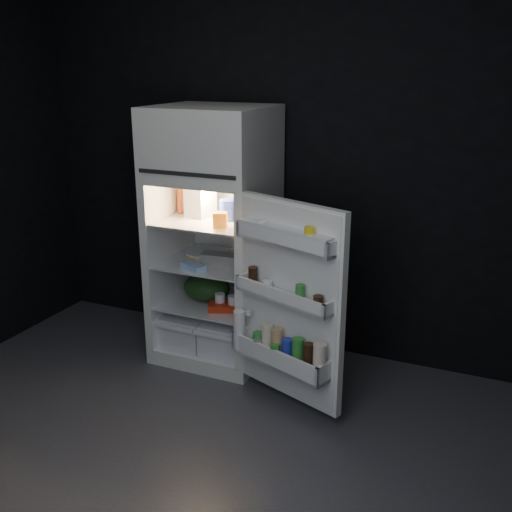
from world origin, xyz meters
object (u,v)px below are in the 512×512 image
at_px(refrigerator, 215,227).
at_px(yogurt_tray, 228,306).
at_px(fridge_door, 287,306).
at_px(milk_jug, 200,199).
at_px(egg_carton, 222,259).

relative_size(refrigerator, yogurt_tray, 6.88).
relative_size(fridge_door, milk_jug, 5.08).
xyz_separation_m(fridge_door, yogurt_tray, (-0.57, 0.35, -0.23)).
relative_size(egg_carton, yogurt_tray, 1.16).
xyz_separation_m(refrigerator, fridge_door, (0.73, -0.51, -0.27)).
bearing_deg(egg_carton, fridge_door, -39.90).
bearing_deg(egg_carton, refrigerator, 131.59).
distance_m(egg_carton, yogurt_tray, 0.33).
xyz_separation_m(fridge_door, egg_carton, (-0.64, 0.42, 0.08)).
bearing_deg(fridge_door, yogurt_tray, 148.52).
distance_m(fridge_door, milk_jug, 1.09).
distance_m(refrigerator, egg_carton, 0.23).
height_order(refrigerator, fridge_door, refrigerator).
xyz_separation_m(refrigerator, milk_jug, (-0.11, -0.01, 0.19)).
bearing_deg(fridge_door, refrigerator, 145.29).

